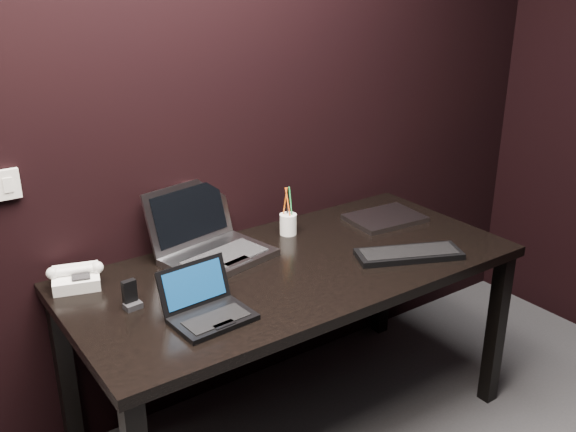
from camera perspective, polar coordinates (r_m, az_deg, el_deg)
wall_back at (r=2.43m, az=-10.80°, el=9.41°), size 4.00×0.00×4.00m
desk at (r=2.46m, az=0.61°, el=-5.93°), size 1.70×0.80×0.74m
netbook at (r=2.07m, az=-7.17°, el=-8.16°), size 0.26×0.24×0.16m
silver_laptop at (r=2.48m, az=-6.86°, el=-2.56°), size 0.45×0.42×0.27m
ext_keyboard at (r=2.52m, az=10.69°, el=-3.33°), size 0.43×0.29×0.03m
closed_laptop at (r=2.85m, az=8.61°, el=-0.19°), size 0.34×0.25×0.02m
desk_phone at (r=2.36m, az=-18.32°, el=-5.21°), size 0.20×0.18×0.09m
mobile_phone at (r=2.18m, az=-13.81°, el=-7.05°), size 0.06×0.05×0.10m
pen_cup at (r=2.67m, az=0.01°, el=-0.65°), size 0.08×0.08×0.21m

